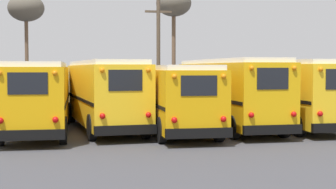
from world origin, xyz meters
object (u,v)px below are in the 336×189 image
object	(u,v)px
school_bus_0	(38,95)
school_bus_1	(104,92)
school_bus_3	(228,91)
utility_pole	(158,52)
bare_tree_1	(174,6)
bare_tree_2	(26,10)
school_bus_2	(170,95)
school_bus_4	(283,91)

from	to	relation	value
school_bus_0	school_bus_1	size ratio (longest dim) A/B	0.98
school_bus_3	school_bus_0	bearing A→B (deg)	-179.40
utility_pole	bare_tree_1	xyz separation A→B (m)	(1.98, 3.71, 3.57)
school_bus_1	school_bus_3	bearing A→B (deg)	-6.58
school_bus_0	school_bus_3	bearing A→B (deg)	0.60
utility_pole	bare_tree_2	bearing A→B (deg)	142.87
school_bus_1	school_bus_3	world-z (taller)	school_bus_3
school_bus_1	bare_tree_1	world-z (taller)	bare_tree_1
school_bus_2	bare_tree_1	distance (m)	16.01
school_bus_4	school_bus_3	bearing A→B (deg)	-177.63
school_bus_1	utility_pole	world-z (taller)	utility_pole
school_bus_4	bare_tree_1	world-z (taller)	bare_tree_1
school_bus_3	bare_tree_2	xyz separation A→B (m)	(-9.93, 16.89, 5.48)
school_bus_1	utility_pole	xyz separation A→B (m)	(4.73, 9.60, 2.21)
school_bus_1	school_bus_2	distance (m)	3.16
school_bus_3	bare_tree_1	size ratio (longest dim) A/B	1.23
school_bus_3	bare_tree_2	size ratio (longest dim) A/B	1.27
school_bus_1	school_bus_3	distance (m)	5.96
school_bus_2	bare_tree_1	size ratio (longest dim) A/B	1.25
school_bus_0	utility_pole	xyz separation A→B (m)	(7.69, 10.37, 2.25)
school_bus_0	bare_tree_2	distance (m)	17.90
bare_tree_2	school_bus_1	bearing A→B (deg)	-76.12
school_bus_1	school_bus_4	size ratio (longest dim) A/B	0.95
utility_pole	bare_tree_1	world-z (taller)	bare_tree_1
school_bus_0	school_bus_2	distance (m)	5.93
school_bus_1	school_bus_2	xyz separation A→B (m)	(2.96, -1.11, -0.11)
school_bus_0	school_bus_1	xyz separation A→B (m)	(2.96, 0.78, 0.05)
school_bus_2	bare_tree_2	world-z (taller)	bare_tree_2
school_bus_1	school_bus_2	bearing A→B (deg)	-20.53
school_bus_4	bare_tree_2	size ratio (longest dim) A/B	1.28
school_bus_0	bare_tree_1	world-z (taller)	bare_tree_1
school_bus_0	school_bus_4	size ratio (longest dim) A/B	0.93
school_bus_0	bare_tree_2	xyz separation A→B (m)	(-1.04, 16.99, 5.56)
school_bus_3	school_bus_4	bearing A→B (deg)	2.37
school_bus_0	bare_tree_1	xyz separation A→B (m)	(9.68, 14.08, 5.82)
school_bus_1	school_bus_4	distance (m)	8.90
school_bus_1	bare_tree_2	world-z (taller)	bare_tree_2
school_bus_2	school_bus_4	bearing A→B (deg)	5.28
school_bus_4	bare_tree_2	world-z (taller)	bare_tree_2
school_bus_1	school_bus_3	size ratio (longest dim) A/B	0.96
school_bus_3	bare_tree_2	distance (m)	20.35
school_bus_1	bare_tree_2	size ratio (longest dim) A/B	1.22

